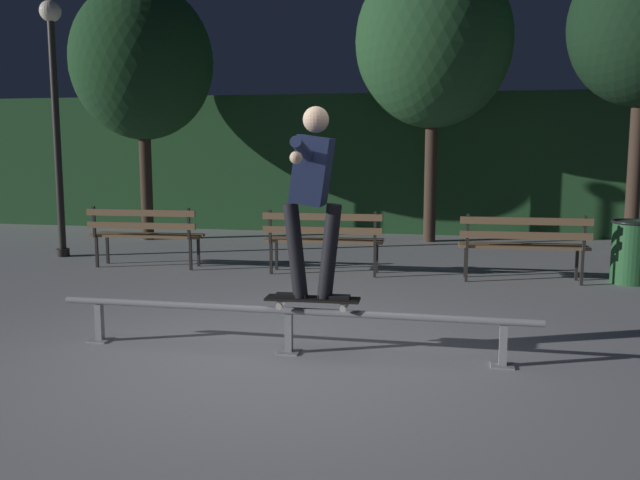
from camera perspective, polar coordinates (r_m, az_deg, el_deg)
ground_plane at (r=5.58m, az=-3.08°, el=-10.00°), size 90.00×90.00×0.00m
hedge_backdrop at (r=13.93m, az=6.09°, el=6.47°), size 24.00×1.20×2.76m
grind_rail at (r=5.65m, az=-2.67°, el=-6.56°), size 4.09×0.18×0.39m
skateboard at (r=5.57m, az=-0.64°, el=-5.07°), size 0.79×0.23×0.09m
skateboarder at (r=5.44m, az=-0.63°, el=4.59°), size 0.62×1.41×1.56m
park_bench_leftmost at (r=9.87m, az=-14.63°, el=0.78°), size 1.61×0.47×0.88m
park_bench_left_center at (r=9.03m, az=0.28°, el=0.40°), size 1.61×0.47×0.88m
park_bench_right_center at (r=8.89m, az=16.87°, el=-0.06°), size 1.61×0.47×0.88m
tree_behind_benches at (r=12.49m, az=9.59°, el=16.21°), size 2.75×2.75×5.07m
tree_far_left at (r=12.98m, az=-14.84°, el=14.35°), size 2.55×2.55×4.64m
lamp_post_left at (r=11.28m, az=-21.55°, el=11.25°), size 0.32×0.32×3.90m
trash_can at (r=9.34m, az=24.89°, el=-0.85°), size 0.52×0.52×0.80m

